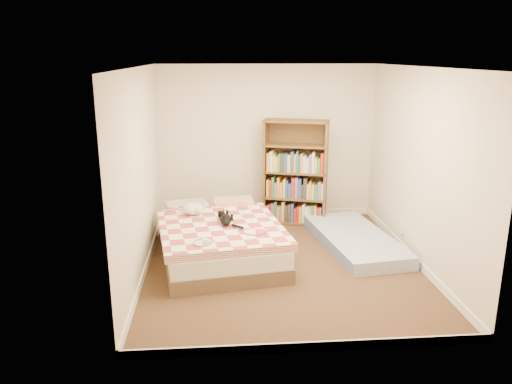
{
  "coord_description": "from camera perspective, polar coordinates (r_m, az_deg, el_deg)",
  "views": [
    {
      "loc": [
        -0.82,
        -5.98,
        2.65
      ],
      "look_at": [
        -0.31,
        0.3,
        0.9
      ],
      "focal_mm": 35.0,
      "sensor_mm": 36.0,
      "label": 1
    }
  ],
  "objects": [
    {
      "name": "room",
      "position": [
        6.21,
        3.13,
        1.95
      ],
      "size": [
        3.51,
        4.01,
        2.51
      ],
      "color": "#4A2D1F",
      "rests_on": "ground"
    },
    {
      "name": "white_dog",
      "position": [
        6.95,
        -7.09,
        -1.91
      ],
      "size": [
        0.33,
        0.35,
        0.15
      ],
      "rotation": [
        0.0,
        0.0,
        -0.17
      ],
      "color": "silver",
      "rests_on": "bed"
    },
    {
      "name": "bookshelf",
      "position": [
        8.02,
        4.44,
        0.64
      ],
      "size": [
        1.09,
        0.61,
        1.67
      ],
      "rotation": [
        0.0,
        0.0,
        -0.28
      ],
      "color": "#51341B",
      "rests_on": "room"
    },
    {
      "name": "black_cat",
      "position": [
        6.56,
        -3.48,
        -3.07
      ],
      "size": [
        0.25,
        0.58,
        0.13
      ],
      "rotation": [
        0.0,
        0.0,
        0.28
      ],
      "color": "black",
      "rests_on": "bed"
    },
    {
      "name": "floor_mattress",
      "position": [
        7.28,
        11.22,
        -5.39
      ],
      "size": [
        1.16,
        2.09,
        0.18
      ],
      "primitive_type": "cube",
      "rotation": [
        0.0,
        0.0,
        0.14
      ],
      "color": "#697BAF",
      "rests_on": "room"
    },
    {
      "name": "bed",
      "position": [
        6.75,
        -4.23,
        -5.29
      ],
      "size": [
        1.8,
        2.31,
        0.56
      ],
      "rotation": [
        0.0,
        0.0,
        0.16
      ],
      "color": "brown",
      "rests_on": "room"
    }
  ]
}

